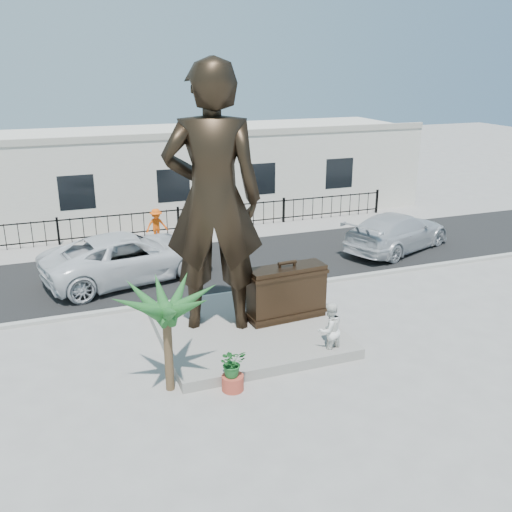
{
  "coord_description": "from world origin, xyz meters",
  "views": [
    {
      "loc": [
        -5.66,
        -13.32,
        7.91
      ],
      "look_at": [
        0.0,
        2.0,
        2.3
      ],
      "focal_mm": 40.0,
      "sensor_mm": 36.0,
      "label": 1
    }
  ],
  "objects_px": {
    "tourist": "(329,330)",
    "car_white": "(129,257)",
    "suitcase": "(287,293)",
    "statue": "(213,200)"
  },
  "relations": [
    {
      "from": "suitcase",
      "to": "car_white",
      "type": "relative_size",
      "value": 0.37
    },
    {
      "from": "car_white",
      "to": "statue",
      "type": "bearing_deg",
      "value": -174.49
    },
    {
      "from": "statue",
      "to": "suitcase",
      "type": "bearing_deg",
      "value": -171.11
    },
    {
      "from": "statue",
      "to": "car_white",
      "type": "relative_size",
      "value": 1.2
    },
    {
      "from": "tourist",
      "to": "car_white",
      "type": "bearing_deg",
      "value": -71.58
    },
    {
      "from": "statue",
      "to": "suitcase",
      "type": "relative_size",
      "value": 3.22
    },
    {
      "from": "suitcase",
      "to": "car_white",
      "type": "height_order",
      "value": "suitcase"
    },
    {
      "from": "tourist",
      "to": "car_white",
      "type": "xyz_separation_m",
      "value": [
        -4.34,
        7.99,
        0.09
      ]
    },
    {
      "from": "suitcase",
      "to": "car_white",
      "type": "xyz_separation_m",
      "value": [
        -3.97,
        5.82,
        -0.24
      ]
    },
    {
      "from": "tourist",
      "to": "car_white",
      "type": "relative_size",
      "value": 0.25
    }
  ]
}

